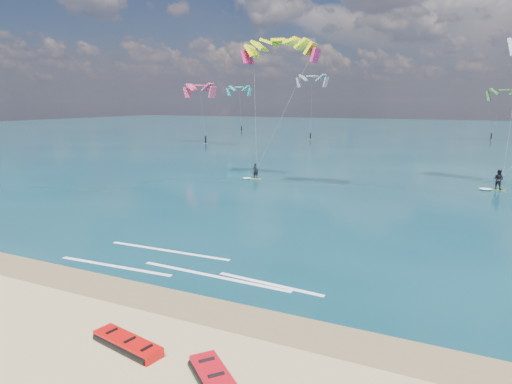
% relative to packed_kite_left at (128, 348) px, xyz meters
% --- Properties ---
extents(ground, '(320.00, 320.00, 0.00)m').
position_rel_packed_kite_left_xyz_m(ground, '(-3.32, 40.61, 0.00)').
color(ground, tan).
rests_on(ground, ground).
extents(wet_sand_strip, '(320.00, 2.40, 0.01)m').
position_rel_packed_kite_left_xyz_m(wet_sand_strip, '(-3.32, 3.61, 0.00)').
color(wet_sand_strip, brown).
rests_on(wet_sand_strip, ground).
extents(sea, '(320.00, 200.00, 0.04)m').
position_rel_packed_kite_left_xyz_m(sea, '(-3.32, 104.61, 0.02)').
color(sea, '#0B303D').
rests_on(sea, ground).
extents(packed_kite_left, '(3.13, 1.62, 0.39)m').
position_rel_packed_kite_left_xyz_m(packed_kite_left, '(0.00, 0.00, 0.00)').
color(packed_kite_left, red).
rests_on(packed_kite_left, ground).
extents(kitesurfer_main, '(10.32, 5.56, 14.66)m').
position_rel_packed_kite_left_xyz_m(kitesurfer_main, '(-8.44, 29.81, 7.63)').
color(kitesurfer_main, yellow).
rests_on(kitesurfer_main, sea).
extents(shoreline_foam, '(13.76, 3.65, 0.01)m').
position_rel_packed_kite_left_xyz_m(shoreline_foam, '(-2.52, 7.01, 0.04)').
color(shoreline_foam, white).
rests_on(shoreline_foam, ground).
extents(distant_kites, '(79.82, 36.82, 12.93)m').
position_rel_packed_kite_left_xyz_m(distant_kites, '(-12.02, 78.45, 5.85)').
color(distant_kites, '#347C2D').
rests_on(distant_kites, ground).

